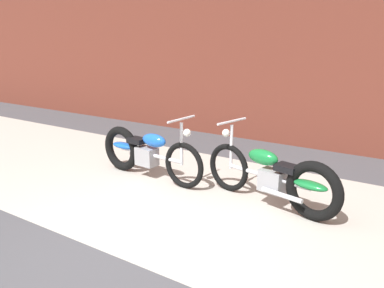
% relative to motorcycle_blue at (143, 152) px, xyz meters
% --- Properties ---
extents(ground_plane, '(80.00, 80.00, 0.00)m').
position_rel_motorcycle_blue_xyz_m(ground_plane, '(1.21, -1.95, -0.40)').
color(ground_plane, '#47474C').
extents(sidewalk_slab, '(36.00, 3.50, 0.01)m').
position_rel_motorcycle_blue_xyz_m(sidewalk_slab, '(1.21, -0.20, -0.40)').
color(sidewalk_slab, '#B2ADA3').
rests_on(sidewalk_slab, ground).
extents(motorcycle_blue, '(2.01, 0.58, 1.03)m').
position_rel_motorcycle_blue_xyz_m(motorcycle_blue, '(0.00, 0.00, 0.00)').
color(motorcycle_blue, black).
rests_on(motorcycle_blue, ground).
extents(motorcycle_green, '(1.98, 0.72, 1.03)m').
position_rel_motorcycle_blue_xyz_m(motorcycle_green, '(2.17, 0.03, 0.00)').
color(motorcycle_green, black).
rests_on(motorcycle_green, ground).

